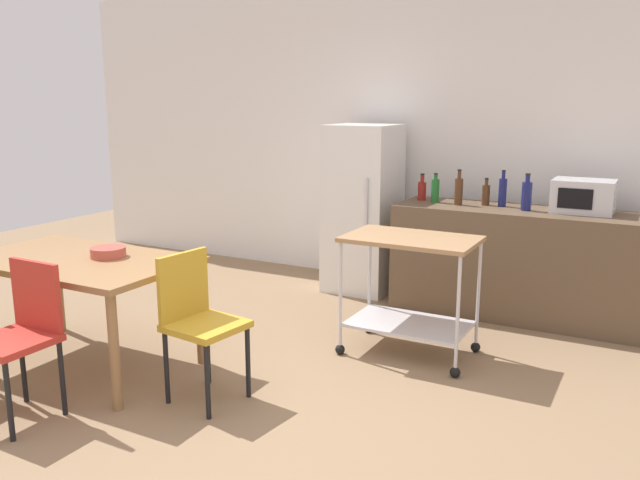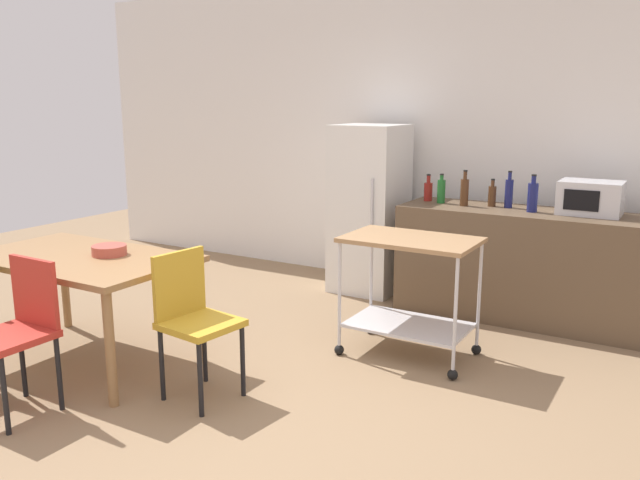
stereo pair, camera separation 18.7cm
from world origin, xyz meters
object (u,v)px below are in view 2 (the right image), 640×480
at_px(refrigerator, 369,209).
at_px(fruit_bowl, 109,250).
at_px(chair_mustard, 193,314).
at_px(bottle_hot_sauce, 509,193).
at_px(chair_red, 19,326).
at_px(bottle_olive_oil, 441,191).
at_px(bottle_sparkling_water, 464,191).
at_px(bottle_sesame_oil, 533,196).
at_px(kitchen_cart, 410,277).
at_px(bottle_soda, 492,195).
at_px(dining_table, 80,267).
at_px(bottle_vinegar, 428,191).
at_px(microwave, 591,198).

relative_size(refrigerator, fruit_bowl, 6.74).
height_order(chair_mustard, bottle_hot_sauce, bottle_hot_sauce).
relative_size(chair_red, bottle_olive_oil, 3.52).
distance_m(bottle_sparkling_water, bottle_sesame_oil, 0.56).
distance_m(kitchen_cart, bottle_soda, 1.37).
bearing_deg(dining_table, fruit_bowl, 34.24).
height_order(bottle_vinegar, microwave, microwave).
bearing_deg(chair_red, microwave, 52.50).
height_order(kitchen_cart, bottle_hot_sauce, bottle_hot_sauce).
height_order(bottle_olive_oil, bottle_sparkling_water, bottle_sparkling_water).
bearing_deg(chair_red, bottle_hot_sauce, 60.11).
bearing_deg(bottle_hot_sauce, bottle_sesame_oil, -27.24).
bearing_deg(bottle_sparkling_water, bottle_hot_sauce, 14.95).
height_order(dining_table, chair_mustard, chair_mustard).
bearing_deg(refrigerator, microwave, -0.71).
distance_m(bottle_vinegar, bottle_olive_oil, 0.15).
bearing_deg(refrigerator, fruit_bowl, -107.02).
bearing_deg(chair_mustard, microwave, -27.92).
bearing_deg(kitchen_cart, refrigerator, 126.36).
height_order(bottle_vinegar, bottle_sparkling_water, bottle_sparkling_water).
xyz_separation_m(refrigerator, fruit_bowl, (-0.74, -2.43, 0.01)).
relative_size(refrigerator, bottle_soda, 6.72).
bearing_deg(bottle_soda, fruit_bowl, -128.16).
distance_m(chair_red, bottle_sparkling_water, 3.52).
height_order(kitchen_cart, bottle_soda, bottle_soda).
height_order(bottle_sparkling_water, microwave, bottle_sparkling_water).
xyz_separation_m(bottle_sesame_oil, microwave, (0.41, 0.11, 0.01)).
distance_m(bottle_vinegar, microwave, 1.33).
relative_size(bottle_soda, bottle_sesame_oil, 0.77).
height_order(dining_table, refrigerator, refrigerator).
distance_m(bottle_olive_oil, fruit_bowl, 2.79).
distance_m(bottle_olive_oil, bottle_soda, 0.43).
height_order(bottle_soda, bottle_sesame_oil, bottle_sesame_oil).
bearing_deg(fruit_bowl, bottle_olive_oil, 58.13).
relative_size(bottle_soda, fruit_bowl, 1.00).
bearing_deg(chair_mustard, bottle_hot_sauce, -17.40).
xyz_separation_m(dining_table, bottle_vinegar, (1.49, 2.53, 0.32)).
bearing_deg(bottle_sesame_oil, kitchen_cart, -114.28).
xyz_separation_m(chair_red, refrigerator, (0.62, 3.23, 0.26)).
height_order(kitchen_cart, bottle_vinegar, bottle_vinegar).
xyz_separation_m(chair_red, kitchen_cart, (1.58, 1.91, 0.05)).
height_order(dining_table, bottle_hot_sauce, bottle_hot_sauce).
relative_size(dining_table, bottle_soda, 6.51).
bearing_deg(bottle_vinegar, bottle_sparkling_water, -15.44).
height_order(refrigerator, bottle_sesame_oil, refrigerator).
relative_size(bottle_olive_oil, fruit_bowl, 1.10).
height_order(refrigerator, bottle_olive_oil, refrigerator).
bearing_deg(bottle_sesame_oil, bottle_sparkling_water, 178.04).
distance_m(bottle_sparkling_water, bottle_hot_sauce, 0.36).
bearing_deg(bottle_sparkling_water, dining_table, -127.26).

